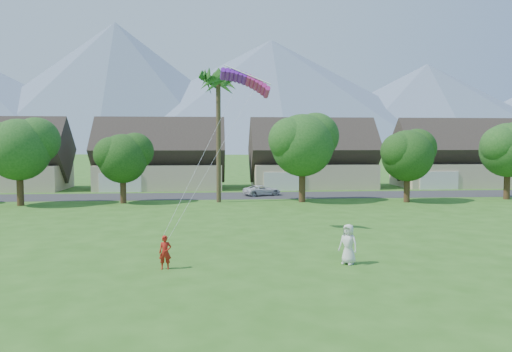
{
  "coord_description": "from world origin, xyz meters",
  "views": [
    {
      "loc": [
        -2.51,
        -19.2,
        5.85
      ],
      "look_at": [
        0.0,
        10.0,
        3.8
      ],
      "focal_mm": 35.0,
      "sensor_mm": 36.0,
      "label": 1
    }
  ],
  "objects": [
    {
      "name": "kite_flyer",
      "position": [
        -4.73,
        3.55,
        0.78
      ],
      "size": [
        0.57,
        0.38,
        1.55
      ],
      "primitive_type": "imported",
      "rotation": [
        0.0,
        0.0,
        0.02
      ],
      "color": "#A71C13",
      "rests_on": "ground"
    },
    {
      "name": "parked_car",
      "position": [
        2.72,
        34.0,
        0.56
      ],
      "size": [
        4.46,
        3.22,
        1.13
      ],
      "primitive_type": "imported",
      "rotation": [
        0.0,
        0.0,
        1.94
      ],
      "color": "silver",
      "rests_on": "ground"
    },
    {
      "name": "fan_palm",
      "position": [
        -2.0,
        28.5,
        11.8
      ],
      "size": [
        3.0,
        3.0,
        13.8
      ],
      "color": "#4C3D26",
      "rests_on": "ground"
    },
    {
      "name": "watcher",
      "position": [
        3.87,
        3.75,
        0.96
      ],
      "size": [
        1.1,
        1.08,
        1.92
      ],
      "primitive_type": "imported",
      "rotation": [
        0.0,
        0.0,
        -0.74
      ],
      "color": "silver",
      "rests_on": "ground"
    },
    {
      "name": "street",
      "position": [
        0.0,
        34.0,
        0.01
      ],
      "size": [
        90.0,
        7.0,
        0.01
      ],
      "primitive_type": "cube",
      "color": "#2D2D30",
      "rests_on": "ground"
    },
    {
      "name": "houses_row",
      "position": [
        0.49,
        42.99,
        3.44
      ],
      "size": [
        72.75,
        8.19,
        8.86
      ],
      "color": "beige",
      "rests_on": "ground"
    },
    {
      "name": "ground",
      "position": [
        0.0,
        0.0,
        0.0
      ],
      "size": [
        500.0,
        500.0,
        0.0
      ],
      "primitive_type": "plane",
      "color": "#2D6019",
      "rests_on": "ground"
    },
    {
      "name": "parafoil_kite",
      "position": [
        -0.38,
        12.6,
        9.74
      ],
      "size": [
        3.39,
        1.23,
        0.5
      ],
      "rotation": [
        0.0,
        0.0,
        -0.15
      ],
      "color": "purple",
      "rests_on": "ground"
    },
    {
      "name": "tree_row",
      "position": [
        -1.14,
        27.92,
        4.89
      ],
      "size": [
        62.27,
        6.67,
        8.45
      ],
      "color": "#47301C",
      "rests_on": "ground"
    },
    {
      "name": "mountain_ridge",
      "position": [
        10.4,
        260.0,
        29.07
      ],
      "size": [
        540.0,
        240.0,
        70.0
      ],
      "color": "slate",
      "rests_on": "ground"
    }
  ]
}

